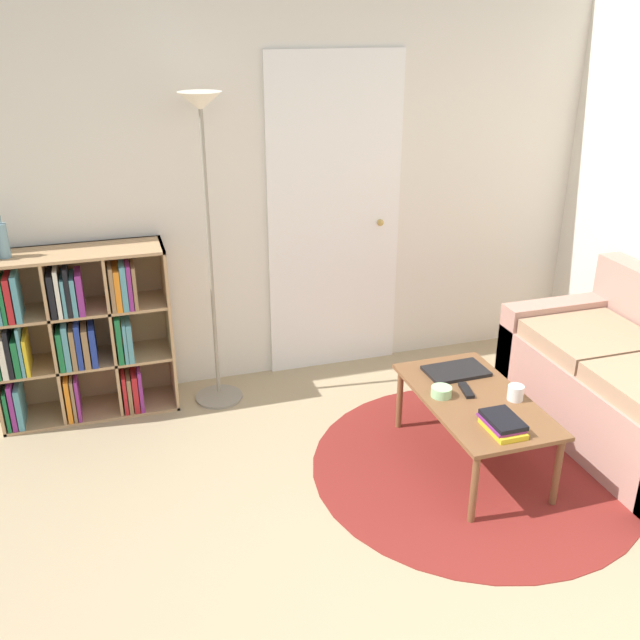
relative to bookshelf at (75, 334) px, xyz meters
name	(u,v)px	position (x,y,z in m)	size (l,w,h in m)	color
wall_back	(285,183)	(1.35, 0.21, 0.76)	(7.16, 0.11, 2.60)	silver
rug	(474,466)	(2.01, -1.25, -0.53)	(1.76, 1.76, 0.01)	maroon
bookshelf	(75,334)	(0.00, 0.00, 0.00)	(1.02, 0.34, 1.03)	tan
floor_lamp	(205,176)	(0.82, -0.08, 0.90)	(0.30, 0.30, 1.88)	gray
couch	(640,390)	(3.05, -1.23, -0.23)	(0.83, 1.52, 0.85)	tan
coffee_table	(474,404)	(2.01, -1.19, -0.16)	(0.54, 0.98, 0.41)	brown
laptop	(456,371)	(2.04, -0.91, -0.11)	(0.35, 0.23, 0.02)	black
bowl	(441,392)	(1.84, -1.13, -0.09)	(0.11, 0.11, 0.05)	#9ED193
book_stack_on_table	(503,424)	(1.98, -1.52, -0.09)	(0.16, 0.24, 0.06)	gold
cup	(516,393)	(2.20, -1.28, -0.08)	(0.08, 0.08, 0.08)	white
remote	(466,390)	(1.99, -1.13, -0.11)	(0.07, 0.16, 0.02)	black
bottle_middle	(2,240)	(-0.30, -0.01, 0.61)	(0.07, 0.07, 0.24)	#6B93A3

